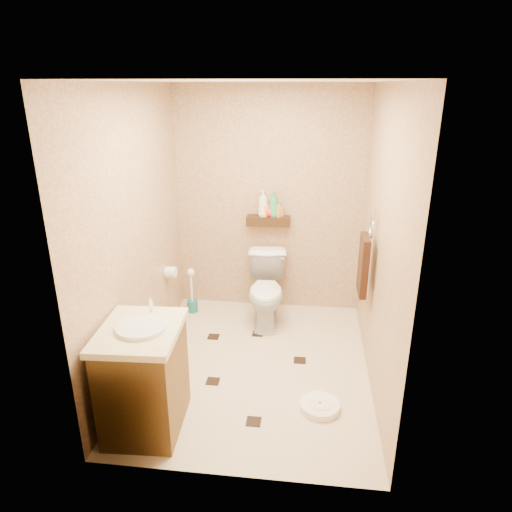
# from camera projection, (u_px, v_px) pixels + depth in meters

# --- Properties ---
(ground) EXTENTS (2.50, 2.50, 0.00)m
(ground) POSITION_uv_depth(u_px,v_px,m) (255.00, 365.00, 4.11)
(ground) COLOR beige
(ground) RESTS_ON ground
(wall_back) EXTENTS (2.00, 0.04, 2.40)m
(wall_back) POSITION_uv_depth(u_px,v_px,m) (269.00, 202.00, 4.85)
(wall_back) COLOR tan
(wall_back) RESTS_ON ground
(wall_front) EXTENTS (2.00, 0.04, 2.40)m
(wall_front) POSITION_uv_depth(u_px,v_px,m) (228.00, 311.00, 2.53)
(wall_front) COLOR tan
(wall_front) RESTS_ON ground
(wall_left) EXTENTS (0.04, 2.50, 2.40)m
(wall_left) POSITION_uv_depth(u_px,v_px,m) (136.00, 235.00, 3.80)
(wall_left) COLOR tan
(wall_left) RESTS_ON ground
(wall_right) EXTENTS (0.04, 2.50, 2.40)m
(wall_right) POSITION_uv_depth(u_px,v_px,m) (381.00, 244.00, 3.58)
(wall_right) COLOR tan
(wall_right) RESTS_ON ground
(ceiling) EXTENTS (2.00, 2.50, 0.02)m
(ceiling) POSITION_uv_depth(u_px,v_px,m) (255.00, 81.00, 3.27)
(ceiling) COLOR white
(ceiling) RESTS_ON wall_back
(wall_shelf) EXTENTS (0.46, 0.14, 0.10)m
(wall_shelf) POSITION_uv_depth(u_px,v_px,m) (268.00, 221.00, 4.84)
(wall_shelf) COLOR #38200F
(wall_shelf) RESTS_ON wall_back
(floor_accents) EXTENTS (1.18, 1.39, 0.01)m
(floor_accents) POSITION_uv_depth(u_px,v_px,m) (258.00, 370.00, 4.04)
(floor_accents) COLOR black
(floor_accents) RESTS_ON ground
(toilet) EXTENTS (0.46, 0.74, 0.73)m
(toilet) POSITION_uv_depth(u_px,v_px,m) (267.00, 290.00, 4.76)
(toilet) COLOR white
(toilet) RESTS_ON ground
(vanity) EXTENTS (0.58, 0.69, 0.94)m
(vanity) POSITION_uv_depth(u_px,v_px,m) (144.00, 377.00, 3.26)
(vanity) COLOR brown
(vanity) RESTS_ON ground
(bathroom_scale) EXTENTS (0.37, 0.37, 0.06)m
(bathroom_scale) POSITION_uv_depth(u_px,v_px,m) (320.00, 406.00, 3.55)
(bathroom_scale) COLOR white
(bathroom_scale) RESTS_ON ground
(toilet_brush) EXTENTS (0.12, 0.12, 0.52)m
(toilet_brush) POSITION_uv_depth(u_px,v_px,m) (192.00, 297.00, 5.04)
(toilet_brush) COLOR #196667
(toilet_brush) RESTS_ON ground
(towel_ring) EXTENTS (0.12, 0.30, 0.76)m
(towel_ring) POSITION_uv_depth(u_px,v_px,m) (364.00, 262.00, 3.91)
(towel_ring) COLOR silver
(towel_ring) RESTS_ON wall_right
(toilet_paper) EXTENTS (0.12, 0.11, 0.12)m
(toilet_paper) POSITION_uv_depth(u_px,v_px,m) (171.00, 272.00, 4.61)
(toilet_paper) COLOR white
(toilet_paper) RESTS_ON wall_left
(bottle_a) EXTENTS (0.12, 0.12, 0.28)m
(bottle_a) POSITION_uv_depth(u_px,v_px,m) (263.00, 203.00, 4.78)
(bottle_a) COLOR silver
(bottle_a) RESTS_ON wall_shelf
(bottle_b) EXTENTS (0.11, 0.11, 0.18)m
(bottle_b) POSITION_uv_depth(u_px,v_px,m) (264.00, 208.00, 4.80)
(bottle_b) COLOR yellow
(bottle_b) RESTS_ON wall_shelf
(bottle_c) EXTENTS (0.12, 0.12, 0.13)m
(bottle_c) POSITION_uv_depth(u_px,v_px,m) (270.00, 210.00, 4.80)
(bottle_c) COLOR red
(bottle_c) RESTS_ON wall_shelf
(bottle_d) EXTENTS (0.13, 0.13, 0.26)m
(bottle_d) POSITION_uv_depth(u_px,v_px,m) (274.00, 204.00, 4.77)
(bottle_d) COLOR green
(bottle_d) RESTS_ON wall_shelf
(bottle_e) EXTENTS (0.11, 0.11, 0.17)m
(bottle_e) POSITION_uv_depth(u_px,v_px,m) (279.00, 209.00, 4.78)
(bottle_e) COLOR #CB8743
(bottle_e) RESTS_ON wall_shelf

